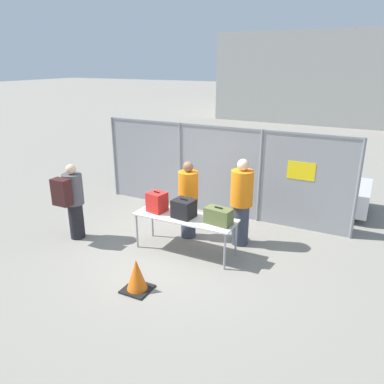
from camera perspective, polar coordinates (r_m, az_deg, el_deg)
name	(u,v)px	position (r m, az deg, el deg)	size (l,w,h in m)	color
ground_plane	(175,249)	(7.70, -2.58, -8.71)	(120.00, 120.00, 0.00)	gray
fence_section	(219,169)	(9.07, 4.12, 3.49)	(6.32, 0.07, 2.19)	gray
inspection_table	(185,219)	(7.32, -1.04, -4.17)	(2.03, 0.70, 0.76)	silver
suitcase_red	(157,202)	(7.51, -5.35, -1.52)	(0.39, 0.37, 0.42)	red
suitcase_black	(184,208)	(7.21, -1.25, -2.51)	(0.43, 0.40, 0.38)	black
suitcase_olive	(218,216)	(6.95, 4.06, -3.67)	(0.53, 0.33, 0.33)	#566033
traveler_hooded	(72,199)	(8.17, -17.82, -1.04)	(0.41, 0.63, 1.64)	black
security_worker_near	(188,199)	(7.89, -0.58, -1.05)	(0.42, 0.42, 1.68)	#383D4C
security_worker_far	(241,201)	(7.61, 7.53, -1.43)	(0.45, 0.45, 1.82)	#383D4C
utility_trailer	(304,190)	(10.19, 16.76, 0.29)	(3.99, 2.34, 0.74)	#B2B2B7
distant_hangar	(373,76)	(29.22, 25.82, 15.62)	(17.61, 12.65, 5.26)	#999993
traffic_cone	(137,276)	(6.39, -8.43, -12.57)	(0.46, 0.46, 0.57)	black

